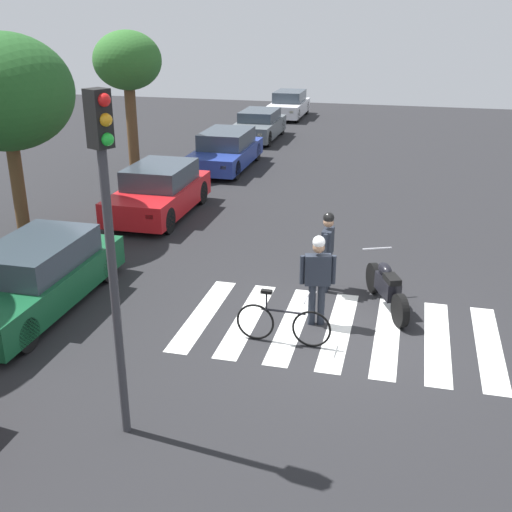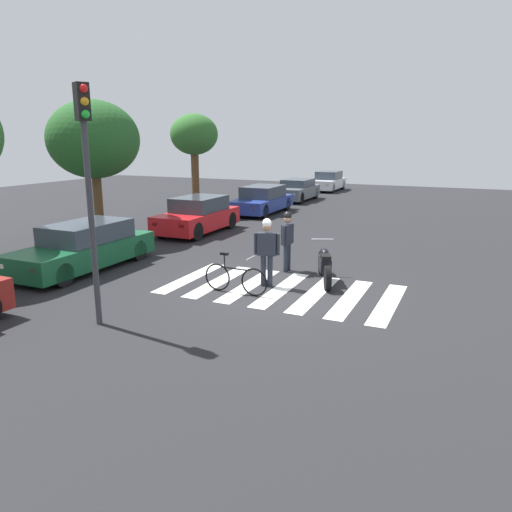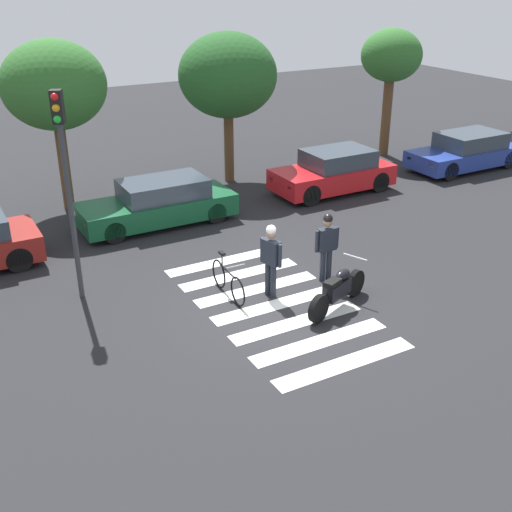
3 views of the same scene
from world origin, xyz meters
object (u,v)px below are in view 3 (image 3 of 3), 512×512
(police_motorcycle, at_px, (338,290))
(officer_by_motorcycle, at_px, (327,243))
(car_green_compact, at_px, (159,203))
(traffic_light_pole, at_px, (65,166))
(leaning_bicycle, at_px, (228,281))
(car_blue_hatchback, at_px, (466,152))
(car_red_convertible, at_px, (334,172))
(officer_on_foot, at_px, (271,255))

(police_motorcycle, xyz_separation_m, officer_by_motorcycle, (0.57, 1.30, 0.55))
(car_green_compact, height_order, traffic_light_pole, traffic_light_pole)
(leaning_bicycle, height_order, traffic_light_pole, traffic_light_pole)
(car_green_compact, height_order, car_blue_hatchback, car_blue_hatchback)
(car_red_convertible, distance_m, traffic_light_pole, 10.52)
(car_blue_hatchback, bearing_deg, officer_by_motorcycle, -152.62)
(car_green_compact, xyz_separation_m, traffic_light_pole, (-3.31, -3.47, 2.53))
(police_motorcycle, distance_m, car_green_compact, 7.05)
(leaning_bicycle, distance_m, car_green_compact, 5.13)
(officer_by_motorcycle, bearing_deg, police_motorcycle, -113.84)
(leaning_bicycle, xyz_separation_m, car_green_compact, (0.26, 5.12, 0.26))
(police_motorcycle, distance_m, leaning_bicycle, 2.58)
(car_green_compact, relative_size, traffic_light_pole, 0.97)
(officer_on_foot, bearing_deg, officer_by_motorcycle, 1.37)
(leaning_bicycle, height_order, car_red_convertible, car_red_convertible)
(officer_on_foot, bearing_deg, car_green_compact, 96.33)
(police_motorcycle, bearing_deg, car_green_compact, 103.49)
(officer_by_motorcycle, relative_size, car_green_compact, 0.38)
(car_blue_hatchback, bearing_deg, car_green_compact, 178.61)
(car_green_compact, bearing_deg, police_motorcycle, -76.51)
(car_blue_hatchback, relative_size, traffic_light_pole, 0.94)
(officer_on_foot, relative_size, car_green_compact, 0.39)
(leaning_bicycle, bearing_deg, officer_by_motorcycle, -9.96)
(car_red_convertible, bearing_deg, officer_by_motorcycle, -126.98)
(police_motorcycle, xyz_separation_m, officer_on_foot, (-1.02, 1.26, 0.58))
(car_green_compact, bearing_deg, leaning_bicycle, -92.95)
(car_green_compact, height_order, car_red_convertible, car_red_convertible)
(police_motorcycle, height_order, traffic_light_pole, traffic_light_pole)
(police_motorcycle, xyz_separation_m, leaning_bicycle, (-1.91, 1.73, -0.07))
(police_motorcycle, xyz_separation_m, car_green_compact, (-1.64, 6.85, 0.19))
(car_blue_hatchback, distance_m, traffic_light_pole, 16.18)
(officer_on_foot, xyz_separation_m, car_red_convertible, (5.72, 5.51, -0.34))
(officer_by_motorcycle, distance_m, car_green_compact, 5.99)
(car_green_compact, distance_m, car_red_convertible, 6.34)
(leaning_bicycle, relative_size, car_blue_hatchback, 0.39)
(officer_on_foot, xyz_separation_m, traffic_light_pole, (-3.93, 2.12, 2.14))
(officer_on_foot, relative_size, officer_by_motorcycle, 1.02)
(police_motorcycle, distance_m, officer_on_foot, 1.72)
(officer_on_foot, xyz_separation_m, car_blue_hatchback, (11.74, 5.29, -0.38))
(leaning_bicycle, distance_m, car_blue_hatchback, 13.51)
(officer_on_foot, height_order, car_red_convertible, officer_on_foot)
(leaning_bicycle, bearing_deg, car_red_convertible, 37.34)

